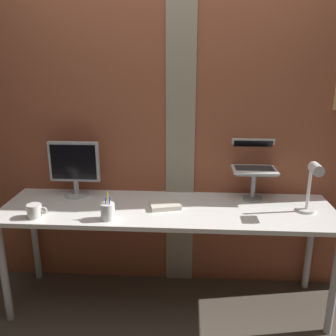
% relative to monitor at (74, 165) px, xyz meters
% --- Properties ---
extents(ground_plane, '(6.00, 6.00, 0.00)m').
position_rel_monitor_xyz_m(ground_plane, '(0.70, -0.20, -0.98)').
color(ground_plane, '#4C4238').
extents(brick_wall_back, '(3.51, 0.16, 2.67)m').
position_rel_monitor_xyz_m(brick_wall_back, '(0.70, 0.18, 0.36)').
color(brick_wall_back, brown).
rests_on(brick_wall_back, ground_plane).
extents(desk, '(2.25, 0.62, 0.75)m').
position_rel_monitor_xyz_m(desk, '(0.68, -0.19, -0.30)').
color(desk, white).
rests_on(desk, ground_plane).
extents(monitor, '(0.36, 0.18, 0.40)m').
position_rel_monitor_xyz_m(monitor, '(0.00, 0.00, 0.00)').
color(monitor, '#ADB2B7').
rests_on(monitor, desk).
extents(laptop_stand, '(0.28, 0.22, 0.22)m').
position_rel_monitor_xyz_m(laptop_stand, '(1.28, 0.00, -0.09)').
color(laptop_stand, gray).
rests_on(laptop_stand, desk).
extents(laptop, '(0.31, 0.28, 0.20)m').
position_rel_monitor_xyz_m(laptop, '(1.28, 0.07, 0.04)').
color(laptop, silver).
rests_on(laptop, laptop_stand).
extents(desk_lamp, '(0.12, 0.20, 0.35)m').
position_rel_monitor_xyz_m(desk_lamp, '(1.61, -0.24, -0.01)').
color(desk_lamp, white).
rests_on(desk_lamp, desk).
extents(pen_cup, '(0.09, 0.09, 0.18)m').
position_rel_monitor_xyz_m(pen_cup, '(0.32, -0.39, -0.18)').
color(pen_cup, white).
rests_on(pen_cup, desk).
extents(coffee_mug, '(0.13, 0.09, 0.09)m').
position_rel_monitor_xyz_m(coffee_mug, '(-0.15, -0.39, -0.19)').
color(coffee_mug, silver).
rests_on(coffee_mug, desk).
extents(paper_clutter_stack, '(0.23, 0.19, 0.03)m').
position_rel_monitor_xyz_m(paper_clutter_stack, '(0.67, -0.19, -0.22)').
color(paper_clutter_stack, silver).
rests_on(paper_clutter_stack, desk).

